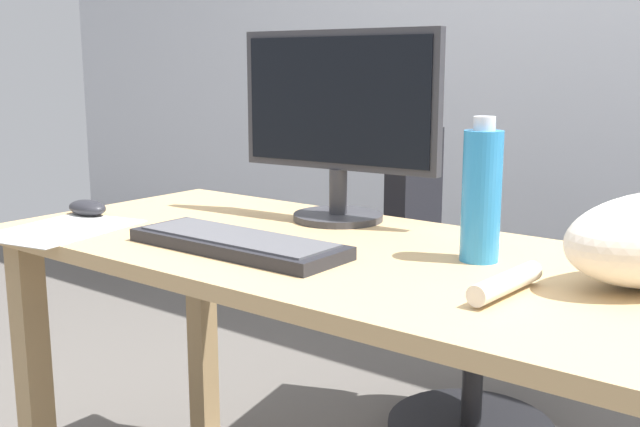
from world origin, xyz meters
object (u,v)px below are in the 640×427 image
at_px(keyboard, 237,243).
at_px(water_bottle, 481,194).
at_px(computer_mouse, 87,208).
at_px(office_chair, 458,312).
at_px(monitor, 338,118).

bearing_deg(keyboard, water_bottle, 27.45).
height_order(computer_mouse, water_bottle, water_bottle).
bearing_deg(water_bottle, keyboard, -152.55).
relative_size(office_chair, keyboard, 2.01).
distance_m(office_chair, water_bottle, 0.90).
bearing_deg(office_chair, water_bottle, -60.81).
xyz_separation_m(keyboard, water_bottle, (0.39, 0.20, 0.11)).
bearing_deg(computer_mouse, keyboard, -3.05).
relative_size(office_chair, monitor, 1.84).
bearing_deg(office_chair, monitor, -93.22).
distance_m(monitor, keyboard, 0.40).
bearing_deg(computer_mouse, water_bottle, 11.22).
xyz_separation_m(office_chair, computer_mouse, (-0.52, -0.85, 0.37)).
height_order(office_chair, keyboard, office_chair).
bearing_deg(water_bottle, computer_mouse, -168.78).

